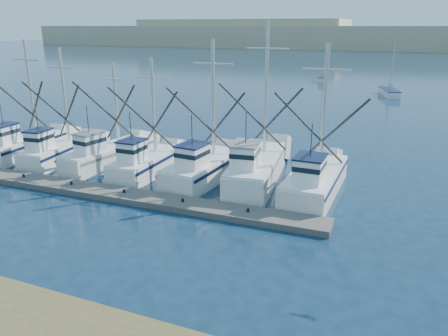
{
  "coord_description": "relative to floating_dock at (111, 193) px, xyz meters",
  "views": [
    {
      "loc": [
        8.76,
        -14.46,
        10.13
      ],
      "look_at": [
        -0.48,
        8.0,
        2.19
      ],
      "focal_mm": 35.0,
      "sensor_mm": 36.0,
      "label": 1
    }
  ],
  "objects": [
    {
      "name": "sailboat_far",
      "position": [
        1.74,
        63.55,
        0.32
      ],
      "size": [
        2.54,
        5.35,
        8.1
      ],
      "rotation": [
        0.0,
        0.0,
        0.16
      ],
      "color": "white",
      "rests_on": "ground"
    },
    {
      "name": "floating_dock",
      "position": [
        0.0,
        0.0,
        0.0
      ],
      "size": [
        27.19,
        2.31,
        0.36
      ],
      "primitive_type": "cube",
      "rotation": [
        0.0,
        0.0,
        0.02
      ],
      "color": "#615D57",
      "rests_on": "ground"
    },
    {
      "name": "trawler_fleet",
      "position": [
        1.29,
        4.93,
        0.78
      ],
      "size": [
        26.19,
        9.39,
        10.46
      ],
      "color": "white",
      "rests_on": "ground"
    },
    {
      "name": "sailboat_near",
      "position": [
        14.13,
        50.24,
        0.31
      ],
      "size": [
        3.49,
        7.02,
        8.1
      ],
      "rotation": [
        0.0,
        0.0,
        0.26
      ],
      "color": "white",
      "rests_on": "ground"
    },
    {
      "name": "dune_ridge",
      "position": [
        7.43,
        203.69,
        4.82
      ],
      "size": [
        360.0,
        60.0,
        10.0
      ],
      "primitive_type": "cube",
      "color": "tan",
      "rests_on": "ground"
    },
    {
      "name": "ground",
      "position": [
        7.43,
        -6.31,
        -0.18
      ],
      "size": [
        500.0,
        500.0,
        0.0
      ],
      "primitive_type": "plane",
      "color": "#0D2439",
      "rests_on": "ground"
    }
  ]
}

